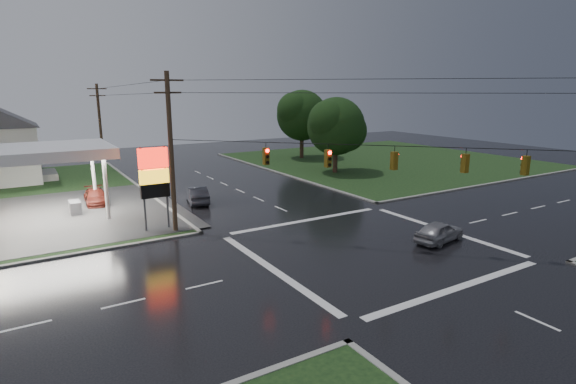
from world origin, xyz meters
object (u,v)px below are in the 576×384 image
car_north (197,195)px  car_pump (96,197)px  tree_ne_far (303,115)px  utility_pole_nw (171,151)px  tree_ne_near (337,126)px  utility_pole_n (100,126)px  car_crossing (439,231)px  pylon_sign (154,175)px

car_north → car_pump: 8.80m
tree_ne_far → utility_pole_nw: bearing=-137.4°
tree_ne_near → utility_pole_n: bearing=145.9°
tree_ne_far → car_crossing: (-12.47, -35.63, -5.49)m
pylon_sign → utility_pole_n: size_ratio=0.57×
tree_ne_far → tree_ne_near: bearing=-104.1°
car_north → car_crossing: (9.99, -18.24, -0.05)m
utility_pole_nw → tree_ne_near: (23.64, 12.49, -0.16)m
car_north → car_crossing: 20.80m
pylon_sign → car_pump: 11.18m
tree_ne_far → car_pump: bearing=-156.5°
car_crossing → car_pump: 28.62m
utility_pole_nw → pylon_sign: bearing=135.0°
tree_ne_near → car_pump: (-27.14, -1.13, -4.91)m
pylon_sign → car_pump: pylon_sign is taller
tree_ne_far → pylon_sign: bearing=-139.6°
pylon_sign → tree_ne_far: 36.35m
tree_ne_near → pylon_sign: bearing=-155.0°
utility_pole_n → car_pump: bearing=-101.5°
tree_ne_far → car_crossing: bearing=-109.3°
pylon_sign → tree_ne_far: bearing=40.4°
utility_pole_nw → car_north: utility_pole_nw is taller
car_north → car_crossing: size_ratio=1.11×
utility_pole_n → car_north: utility_pole_n is taller
tree_ne_near → car_crossing: size_ratio=2.20×
tree_ne_far → car_north: 28.92m
tree_ne_near → car_pump: size_ratio=2.01×
tree_ne_near → car_north: (-19.45, -5.39, -4.81)m
tree_ne_far → car_north: tree_ne_far is taller
tree_ne_near → tree_ne_far: tree_ne_far is taller
pylon_sign → car_pump: bearing=103.6°
utility_pole_nw → tree_ne_near: bearing=27.9°
utility_pole_n → car_north: bearing=-78.9°
pylon_sign → tree_ne_far: (27.65, 23.49, 2.17)m
car_crossing → utility_pole_n: bearing=9.2°
car_north → car_pump: (-7.69, 4.26, -0.10)m
car_north → utility_pole_nw: bearing=71.2°
utility_pole_n → tree_ne_far: size_ratio=1.07×
utility_pole_nw → utility_pole_n: size_ratio=1.05×
tree_ne_near → tree_ne_far: size_ratio=0.92×
utility_pole_n → tree_ne_near: bearing=-34.1°
tree_ne_near → utility_pole_nw: bearing=-152.1°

